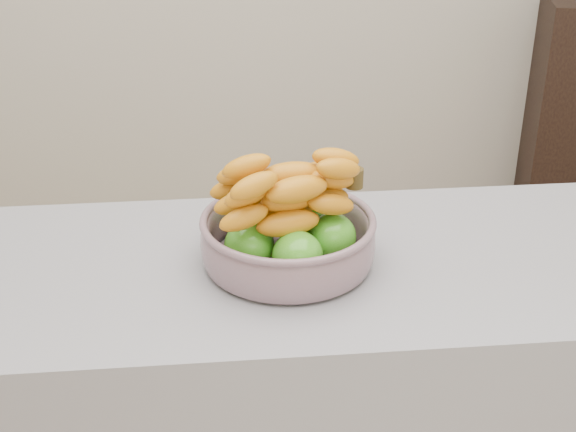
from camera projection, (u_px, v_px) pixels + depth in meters
name	position (u px, v px, depth m)	size (l,w,h in m)	color
fruit_bowl	(288.00, 231.00, 1.51)	(0.33, 0.33, 0.21)	#8995A4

